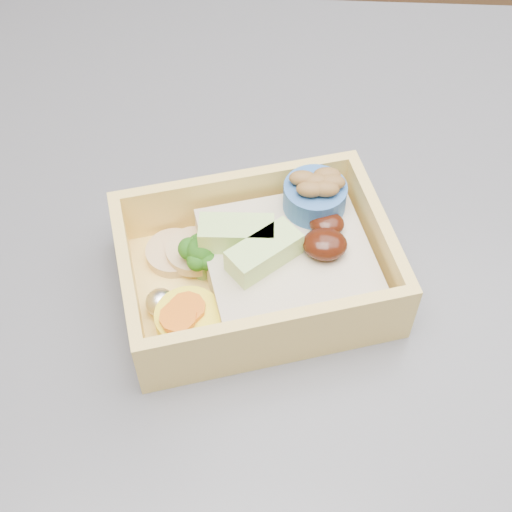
{
  "coord_description": "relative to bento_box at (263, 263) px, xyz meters",
  "views": [
    {
      "loc": [
        0.15,
        -0.31,
        1.32
      ],
      "look_at": [
        0.14,
        -0.03,
        0.95
      ],
      "focal_mm": 50.0,
      "sensor_mm": 36.0,
      "label": 1
    }
  ],
  "objects": [
    {
      "name": "bento_box",
      "position": [
        0.0,
        0.0,
        0.0
      ],
      "size": [
        0.2,
        0.17,
        0.06
      ],
      "rotation": [
        0.0,
        0.0,
        0.29
      ],
      "color": "#FFD469",
      "rests_on": "island"
    }
  ]
}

